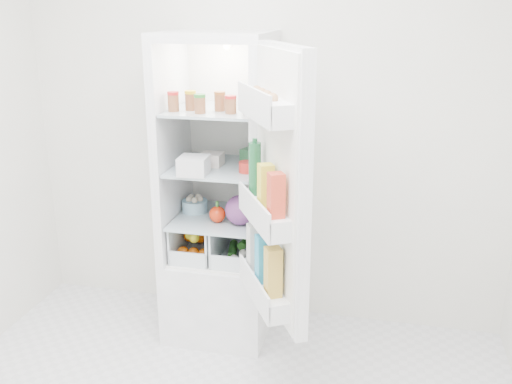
% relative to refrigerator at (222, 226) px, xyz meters
% --- Properties ---
extents(room_walls, '(3.02, 3.02, 2.61)m').
position_rel_refrigerator_xyz_m(room_walls, '(0.20, -1.25, 0.93)').
color(room_walls, silver).
rests_on(room_walls, ground).
extents(refrigerator, '(0.60, 0.60, 1.80)m').
position_rel_refrigerator_xyz_m(refrigerator, '(0.00, 0.00, 0.00)').
color(refrigerator, silver).
rests_on(refrigerator, ground).
extents(shelf_low, '(0.49, 0.53, 0.01)m').
position_rel_refrigerator_xyz_m(shelf_low, '(-0.00, -0.06, 0.07)').
color(shelf_low, '#A0B3BB').
rests_on(shelf_low, refrigerator).
extents(shelf_mid, '(0.49, 0.53, 0.02)m').
position_rel_refrigerator_xyz_m(shelf_mid, '(-0.00, -0.06, 0.38)').
color(shelf_mid, '#A0B3BB').
rests_on(shelf_mid, refrigerator).
extents(shelf_top, '(0.49, 0.53, 0.02)m').
position_rel_refrigerator_xyz_m(shelf_top, '(-0.00, -0.06, 0.71)').
color(shelf_top, '#A0B3BB').
rests_on(shelf_top, refrigerator).
extents(crisper_left, '(0.23, 0.46, 0.22)m').
position_rel_refrigerator_xyz_m(crisper_left, '(-0.12, -0.06, -0.06)').
color(crisper_left, silver).
rests_on(crisper_left, refrigerator).
extents(crisper_right, '(0.23, 0.46, 0.22)m').
position_rel_refrigerator_xyz_m(crisper_right, '(0.12, -0.06, -0.06)').
color(crisper_right, silver).
rests_on(crisper_right, refrigerator).
extents(condiment_jars, '(0.46, 0.16, 0.08)m').
position_rel_refrigerator_xyz_m(condiment_jars, '(-0.00, -0.17, 0.76)').
color(condiment_jars, '#B21919').
rests_on(condiment_jars, shelf_top).
extents(squeeze_bottle, '(0.05, 0.05, 0.16)m').
position_rel_refrigerator_xyz_m(squeeze_bottle, '(0.21, 0.02, 0.80)').
color(squeeze_bottle, white).
rests_on(squeeze_bottle, shelf_top).
extents(tub_white, '(0.16, 0.16, 0.10)m').
position_rel_refrigerator_xyz_m(tub_white, '(-0.08, -0.26, 0.44)').
color(tub_white, silver).
rests_on(tub_white, shelf_mid).
extents(tub_cream, '(0.13, 0.13, 0.07)m').
position_rel_refrigerator_xyz_m(tub_cream, '(-0.04, -0.06, 0.43)').
color(tub_cream, beige).
rests_on(tub_cream, shelf_mid).
extents(tin_red, '(0.11, 0.11, 0.06)m').
position_rel_refrigerator_xyz_m(tin_red, '(0.19, -0.15, 0.42)').
color(tin_red, red).
rests_on(tin_red, shelf_mid).
extents(tub_green, '(0.14, 0.16, 0.08)m').
position_rel_refrigerator_xyz_m(tub_green, '(0.17, 0.09, 0.43)').
color(tub_green, '#3D864F').
rests_on(tub_green, shelf_mid).
extents(red_cabbage, '(0.17, 0.17, 0.17)m').
position_rel_refrigerator_xyz_m(red_cabbage, '(0.15, -0.15, 0.17)').
color(red_cabbage, '#511E5A').
rests_on(red_cabbage, shelf_low).
extents(bell_pepper, '(0.09, 0.09, 0.09)m').
position_rel_refrigerator_xyz_m(bell_pepper, '(0.02, -0.15, 0.13)').
color(bell_pepper, red).
rests_on(bell_pepper, shelf_low).
extents(mushroom_bowl, '(0.20, 0.20, 0.07)m').
position_rel_refrigerator_xyz_m(mushroom_bowl, '(-0.17, -0.01, 0.12)').
color(mushroom_bowl, '#99CBE5').
rests_on(mushroom_bowl, shelf_low).
extents(citrus_pile, '(0.20, 0.31, 0.16)m').
position_rel_refrigerator_xyz_m(citrus_pile, '(-0.12, -0.08, -0.08)').
color(citrus_pile, orange).
rests_on(citrus_pile, refrigerator).
extents(veg_pile, '(0.16, 0.30, 0.10)m').
position_rel_refrigerator_xyz_m(veg_pile, '(0.13, -0.06, -0.10)').
color(veg_pile, '#24501A').
rests_on(veg_pile, refrigerator).
extents(fridge_door, '(0.42, 0.56, 1.30)m').
position_rel_refrigerator_xyz_m(fridge_door, '(0.45, -0.60, 0.43)').
color(fridge_door, silver).
rests_on(fridge_door, refrigerator).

